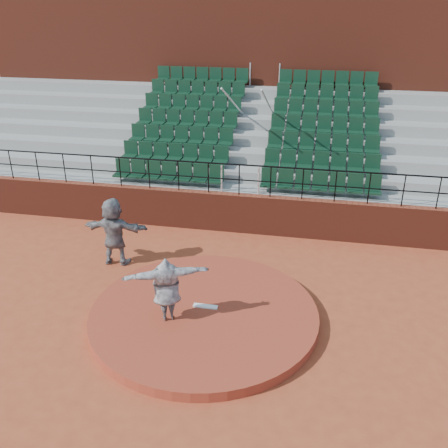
# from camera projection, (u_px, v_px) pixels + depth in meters

# --- Properties ---
(ground) EXTENTS (90.00, 90.00, 0.00)m
(ground) POSITION_uv_depth(u_px,v_px,m) (204.00, 319.00, 12.13)
(ground) COLOR #9F4124
(ground) RESTS_ON ground
(pitchers_mound) EXTENTS (5.50, 5.50, 0.25)m
(pitchers_mound) POSITION_uv_depth(u_px,v_px,m) (204.00, 314.00, 12.08)
(pitchers_mound) COLOR #953621
(pitchers_mound) RESTS_ON ground
(pitching_rubber) EXTENTS (0.60, 0.15, 0.03)m
(pitching_rubber) POSITION_uv_depth(u_px,v_px,m) (205.00, 306.00, 12.15)
(pitching_rubber) COLOR white
(pitching_rubber) RESTS_ON pitchers_mound
(boundary_wall) EXTENTS (24.00, 0.30, 1.30)m
(boundary_wall) POSITION_uv_depth(u_px,v_px,m) (239.00, 213.00, 16.30)
(boundary_wall) COLOR maroon
(boundary_wall) RESTS_ON ground
(wall_railing) EXTENTS (24.04, 0.05, 1.03)m
(wall_railing) POSITION_uv_depth(u_px,v_px,m) (239.00, 173.00, 15.71)
(wall_railing) COLOR black
(wall_railing) RESTS_ON boundary_wall
(seating_deck) EXTENTS (24.00, 5.97, 4.63)m
(seating_deck) POSITION_uv_depth(u_px,v_px,m) (255.00, 156.00, 19.19)
(seating_deck) COLOR gray
(seating_deck) RESTS_ON ground
(press_box_facade) EXTENTS (24.00, 3.00, 7.10)m
(press_box_facade) POSITION_uv_depth(u_px,v_px,m) (268.00, 84.00, 21.82)
(press_box_facade) COLOR maroon
(press_box_facade) RESTS_ON ground
(pitcher) EXTENTS (2.02, 1.28, 1.60)m
(pitcher) POSITION_uv_depth(u_px,v_px,m) (167.00, 289.00, 11.41)
(pitcher) COLOR black
(pitcher) RESTS_ON pitchers_mound
(fielder) EXTENTS (1.89, 0.67, 2.02)m
(fielder) POSITION_uv_depth(u_px,v_px,m) (114.00, 232.00, 14.22)
(fielder) COLOR black
(fielder) RESTS_ON ground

